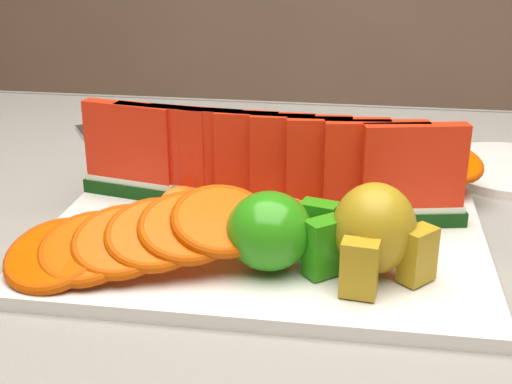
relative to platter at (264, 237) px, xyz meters
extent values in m
cube|color=#54361E|center=(-0.01, 0.00, -0.03)|extent=(1.40, 0.90, 0.03)
cube|color=gray|center=(-0.01, 0.00, -0.01)|extent=(1.52, 1.02, 0.01)
cube|color=gray|center=(-0.01, 0.51, -0.10)|extent=(1.52, 0.01, 0.20)
cube|color=silver|center=(0.00, 0.00, 0.00)|extent=(0.40, 0.30, 0.01)
ellipsoid|color=#3A880F|center=(0.01, -0.07, 0.04)|extent=(0.09, 0.09, 0.06)
cube|color=#3A880F|center=(0.06, -0.08, 0.03)|extent=(0.04, 0.03, 0.05)
cube|color=beige|center=(0.07, -0.08, 0.03)|extent=(0.02, 0.02, 0.05)
cube|color=#3A880F|center=(0.05, -0.04, 0.03)|extent=(0.03, 0.03, 0.05)
cube|color=beige|center=(0.06, -0.04, 0.03)|extent=(0.03, 0.01, 0.05)
ellipsoid|color=#B76205|center=(0.10, -0.07, 0.05)|extent=(0.08, 0.08, 0.07)
cube|color=#B76205|center=(0.09, -0.11, 0.03)|extent=(0.03, 0.02, 0.04)
cube|color=#B76205|center=(0.13, -0.08, 0.03)|extent=(0.03, 0.03, 0.04)
cube|color=silver|center=(-0.26, 0.26, 0.00)|extent=(0.11, 0.15, 0.00)
cube|color=silver|center=(-0.27, 0.35, 0.00)|extent=(0.02, 0.04, 0.00)
cube|color=silver|center=(-0.26, 0.35, 0.00)|extent=(0.02, 0.04, 0.00)
cube|color=silver|center=(-0.26, 0.35, 0.00)|extent=(0.02, 0.04, 0.00)
cube|color=#12370E|center=(-0.15, 0.07, 0.01)|extent=(0.11, 0.04, 0.01)
cube|color=silver|center=(-0.15, 0.07, 0.02)|extent=(0.10, 0.04, 0.01)
cube|color=#B81B0A|center=(-0.15, 0.07, 0.07)|extent=(0.10, 0.04, 0.08)
cube|color=#12370E|center=(-0.11, 0.06, 0.01)|extent=(0.11, 0.04, 0.01)
cube|color=silver|center=(-0.11, 0.06, 0.02)|extent=(0.10, 0.03, 0.01)
cube|color=#B81B0A|center=(-0.11, 0.06, 0.07)|extent=(0.10, 0.03, 0.08)
cube|color=#12370E|center=(-0.08, 0.06, 0.01)|extent=(0.11, 0.03, 0.01)
cube|color=silver|center=(-0.08, 0.06, 0.02)|extent=(0.10, 0.03, 0.01)
cube|color=#B81B0A|center=(-0.08, 0.06, 0.07)|extent=(0.10, 0.03, 0.08)
cube|color=#12370E|center=(-0.04, 0.05, 0.01)|extent=(0.11, 0.03, 0.01)
cube|color=silver|center=(-0.04, 0.05, 0.02)|extent=(0.10, 0.02, 0.01)
cube|color=#B81B0A|center=(-0.04, 0.05, 0.07)|extent=(0.10, 0.02, 0.08)
cube|color=#12370E|center=(-0.01, 0.05, 0.01)|extent=(0.10, 0.02, 0.01)
cube|color=silver|center=(-0.01, 0.05, 0.02)|extent=(0.10, 0.02, 0.01)
cube|color=#B81B0A|center=(-0.01, 0.05, 0.07)|extent=(0.10, 0.02, 0.08)
cube|color=#12370E|center=(0.03, 0.05, 0.01)|extent=(0.11, 0.03, 0.01)
cube|color=silver|center=(0.03, 0.05, 0.02)|extent=(0.10, 0.02, 0.01)
cube|color=#B81B0A|center=(0.03, 0.05, 0.07)|extent=(0.10, 0.02, 0.08)
cube|color=#12370E|center=(0.06, 0.04, 0.01)|extent=(0.11, 0.03, 0.01)
cube|color=silver|center=(0.06, 0.04, 0.02)|extent=(0.10, 0.03, 0.01)
cube|color=#B81B0A|center=(0.06, 0.04, 0.07)|extent=(0.10, 0.03, 0.08)
cube|color=#12370E|center=(0.10, 0.04, 0.01)|extent=(0.11, 0.04, 0.01)
cube|color=silver|center=(0.10, 0.04, 0.02)|extent=(0.10, 0.03, 0.01)
cube|color=#B81B0A|center=(0.10, 0.04, 0.07)|extent=(0.10, 0.03, 0.08)
cube|color=#12370E|center=(0.13, 0.04, 0.01)|extent=(0.11, 0.04, 0.01)
cube|color=silver|center=(0.13, 0.04, 0.02)|extent=(0.10, 0.04, 0.01)
cube|color=#B81B0A|center=(0.13, 0.04, 0.07)|extent=(0.10, 0.04, 0.08)
cylinder|color=#F54003|center=(-0.16, -0.10, 0.02)|extent=(0.09, 0.09, 0.03)
torus|color=#C12E00|center=(-0.16, -0.10, 0.02)|extent=(0.10, 0.10, 0.04)
cylinder|color=#F54003|center=(-0.13, -0.10, 0.03)|extent=(0.08, 0.08, 0.03)
torus|color=#C12E00|center=(-0.13, -0.10, 0.03)|extent=(0.09, 0.09, 0.04)
cylinder|color=#F54003|center=(-0.10, -0.09, 0.03)|extent=(0.08, 0.08, 0.03)
torus|color=#C12E00|center=(-0.10, -0.09, 0.03)|extent=(0.09, 0.09, 0.04)
cylinder|color=#F54003|center=(-0.08, -0.08, 0.04)|extent=(0.09, 0.08, 0.03)
torus|color=#C12E00|center=(-0.08, -0.08, 0.04)|extent=(0.10, 0.10, 0.04)
cylinder|color=#F54003|center=(-0.05, -0.07, 0.04)|extent=(0.09, 0.09, 0.03)
torus|color=#C12E00|center=(-0.05, -0.07, 0.04)|extent=(0.10, 0.10, 0.04)
cylinder|color=#F54003|center=(-0.03, -0.06, 0.04)|extent=(0.10, 0.10, 0.03)
torus|color=#C12E00|center=(-0.03, -0.06, 0.04)|extent=(0.11, 0.11, 0.04)
cylinder|color=#F54003|center=(-0.11, 0.13, 0.02)|extent=(0.07, 0.06, 0.02)
torus|color=#C12E00|center=(-0.11, 0.13, 0.02)|extent=(0.07, 0.07, 0.03)
cylinder|color=#F54003|center=(-0.06, 0.13, 0.02)|extent=(0.07, 0.07, 0.02)
torus|color=#C12E00|center=(-0.06, 0.13, 0.02)|extent=(0.08, 0.08, 0.03)
cylinder|color=#F54003|center=(-0.02, 0.13, 0.03)|extent=(0.08, 0.07, 0.02)
torus|color=#C12E00|center=(-0.02, 0.13, 0.03)|extent=(0.08, 0.08, 0.03)
cylinder|color=#F54003|center=(0.03, 0.13, 0.03)|extent=(0.08, 0.08, 0.02)
torus|color=#C12E00|center=(0.03, 0.13, 0.03)|extent=(0.09, 0.09, 0.03)
cylinder|color=#F54003|center=(0.08, 0.13, 0.03)|extent=(0.08, 0.08, 0.02)
torus|color=#C12E00|center=(0.08, 0.13, 0.03)|extent=(0.09, 0.09, 0.03)
cylinder|color=#F54003|center=(0.13, 0.13, 0.03)|extent=(0.09, 0.09, 0.02)
torus|color=#C12E00|center=(0.13, 0.13, 0.03)|extent=(0.10, 0.10, 0.03)
cylinder|color=#F54003|center=(0.18, 0.13, 0.04)|extent=(0.09, 0.09, 0.02)
torus|color=#C12E00|center=(0.18, 0.13, 0.04)|extent=(0.10, 0.10, 0.03)
ellipsoid|color=#FF521B|center=(-0.09, 0.04, 0.02)|extent=(0.04, 0.04, 0.03)
ellipsoid|color=#FF521B|center=(-0.07, 0.01, 0.02)|extent=(0.03, 0.04, 0.03)
ellipsoid|color=#FF521B|center=(-0.04, 0.00, 0.02)|extent=(0.04, 0.05, 0.03)
ellipsoid|color=#FF521B|center=(-0.03, 0.00, 0.02)|extent=(0.05, 0.04, 0.03)
ellipsoid|color=#FF521B|center=(0.00, 0.00, 0.02)|extent=(0.04, 0.05, 0.03)
ellipsoid|color=#FF521B|center=(0.02, 0.04, 0.02)|extent=(0.05, 0.04, 0.03)
ellipsoid|color=#FF521B|center=(0.04, 0.01, 0.02)|extent=(0.04, 0.03, 0.03)
ellipsoid|color=#FF521B|center=(0.07, 0.04, 0.02)|extent=(0.04, 0.03, 0.03)
ellipsoid|color=#FF521B|center=(0.09, 0.02, 0.02)|extent=(0.04, 0.05, 0.03)
camera|label=1|loc=(0.09, -0.59, 0.28)|focal=50.00mm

